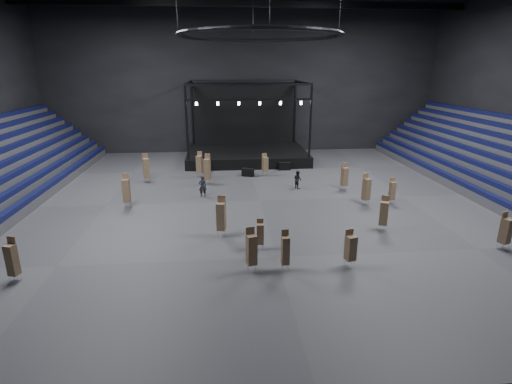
{
  "coord_description": "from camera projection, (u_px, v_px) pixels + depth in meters",
  "views": [
    {
      "loc": [
        -3.11,
        -31.62,
        10.73
      ],
      "look_at": [
        -0.45,
        -2.0,
        1.4
      ],
      "focal_mm": 28.0,
      "sensor_mm": 36.0,
      "label": 1
    }
  ],
  "objects": [
    {
      "name": "chair_stack_4",
      "position": [
        285.0,
        250.0,
        21.8
      ],
      "size": [
        0.44,
        0.44,
        2.33
      ],
      "rotation": [
        0.0,
        0.0,
        0.08
      ],
      "color": "silver",
      "rests_on": "floor"
    },
    {
      "name": "chair_stack_11",
      "position": [
        126.0,
        190.0,
        31.47
      ],
      "size": [
        0.58,
        0.58,
        2.8
      ],
      "rotation": [
        0.0,
        0.0,
        0.06
      ],
      "color": "silver",
      "rests_on": "floor"
    },
    {
      "name": "chair_stack_12",
      "position": [
        350.0,
        247.0,
        22.11
      ],
      "size": [
        0.64,
        0.64,
        2.2
      ],
      "rotation": [
        0.0,
        0.0,
        0.29
      ],
      "color": "silver",
      "rests_on": "floor"
    },
    {
      "name": "chair_stack_8",
      "position": [
        344.0,
        176.0,
        36.06
      ],
      "size": [
        0.62,
        0.62,
        2.51
      ],
      "rotation": [
        0.0,
        0.0,
        0.24
      ],
      "color": "silver",
      "rests_on": "floor"
    },
    {
      "name": "chair_stack_7",
      "position": [
        260.0,
        233.0,
        24.32
      ],
      "size": [
        0.45,
        0.45,
        1.95
      ],
      "rotation": [
        0.0,
        0.0,
        -0.06
      ],
      "color": "silver",
      "rests_on": "floor"
    },
    {
      "name": "chair_stack_2",
      "position": [
        207.0,
        169.0,
        37.87
      ],
      "size": [
        0.7,
        0.7,
        2.93
      ],
      "rotation": [
        0.0,
        0.0,
        -0.33
      ],
      "color": "silver",
      "rests_on": "floor"
    },
    {
      "name": "chair_stack_0",
      "position": [
        265.0,
        164.0,
        40.88
      ],
      "size": [
        0.66,
        0.66,
        2.33
      ],
      "rotation": [
        0.0,
        0.0,
        0.26
      ],
      "color": "silver",
      "rests_on": "floor"
    },
    {
      "name": "chair_stack_3",
      "position": [
        384.0,
        213.0,
        27.0
      ],
      "size": [
        0.73,
        0.73,
        2.48
      ],
      "rotation": [
        0.0,
        0.0,
        -0.43
      ],
      "color": "silver",
      "rests_on": "floor"
    },
    {
      "name": "chair_stack_6",
      "position": [
        366.0,
        189.0,
        32.18
      ],
      "size": [
        0.67,
        0.67,
        2.61
      ],
      "rotation": [
        0.0,
        0.0,
        0.41
      ],
      "color": "silver",
      "rests_on": "floor"
    },
    {
      "name": "wall_back",
      "position": [
        243.0,
        81.0,
        50.79
      ],
      "size": [
        50.0,
        0.2,
        18.0
      ],
      "primitive_type": "cube",
      "color": "black",
      "rests_on": "ground"
    },
    {
      "name": "flight_case_right",
      "position": [
        284.0,
        166.0,
        43.47
      ],
      "size": [
        1.3,
        0.69,
        0.85
      ],
      "primitive_type": "cube",
      "rotation": [
        0.0,
        0.0,
        0.04
      ],
      "color": "black",
      "rests_on": "floor"
    },
    {
      "name": "stage",
      "position": [
        246.0,
        147.0,
        48.52
      ],
      "size": [
        14.0,
        10.0,
        9.2
      ],
      "color": "black",
      "rests_on": "floor"
    },
    {
      "name": "chair_stack_14",
      "position": [
        221.0,
        216.0,
        26.1
      ],
      "size": [
        0.66,
        0.66,
        2.77
      ],
      "rotation": [
        0.0,
        0.0,
        -0.23
      ],
      "color": "silver",
      "rests_on": "floor"
    },
    {
      "name": "flight_case_mid",
      "position": [
        248.0,
        172.0,
        40.98
      ],
      "size": [
        1.33,
        1.01,
        0.8
      ],
      "primitive_type": "cube",
      "rotation": [
        0.0,
        0.0,
        -0.39
      ],
      "color": "black",
      "rests_on": "floor"
    },
    {
      "name": "man_center",
      "position": [
        203.0,
        186.0,
        34.33
      ],
      "size": [
        0.73,
        0.54,
        1.84
      ],
      "primitive_type": "imported",
      "rotation": [
        0.0,
        0.0,
        3.3
      ],
      "color": "black",
      "rests_on": "floor"
    },
    {
      "name": "chair_stack_1",
      "position": [
        146.0,
        168.0,
        38.49
      ],
      "size": [
        0.66,
        0.66,
        2.83
      ],
      "rotation": [
        0.0,
        0.0,
        0.28
      ],
      "color": "silver",
      "rests_on": "floor"
    },
    {
      "name": "truss_ring",
      "position": [
        260.0,
        35.0,
        29.63
      ],
      "size": [
        12.3,
        12.3,
        5.15
      ],
      "color": "black",
      "rests_on": "ceiling"
    },
    {
      "name": "chair_stack_13",
      "position": [
        12.0,
        259.0,
        20.56
      ],
      "size": [
        0.57,
        0.57,
        2.48
      ],
      "rotation": [
        0.0,
        0.0,
        -0.26
      ],
      "color": "silver",
      "rests_on": "floor"
    },
    {
      "name": "floor",
      "position": [
        259.0,
        201.0,
        33.52
      ],
      "size": [
        50.0,
        50.0,
        0.0
      ],
      "primitive_type": "plane",
      "color": "#424244",
      "rests_on": "ground"
    },
    {
      "name": "flight_case_left",
      "position": [
        204.0,
        169.0,
        42.5
      ],
      "size": [
        1.25,
        0.72,
        0.8
      ],
      "primitive_type": "cube",
      "rotation": [
        0.0,
        0.0,
        -0.11
      ],
      "color": "black",
      "rests_on": "floor"
    },
    {
      "name": "chair_stack_10",
      "position": [
        506.0,
        230.0,
        24.2
      ],
      "size": [
        0.71,
        0.71,
        2.4
      ],
      "rotation": [
        0.0,
        0.0,
        0.41
      ],
      "color": "silver",
      "rests_on": "floor"
    },
    {
      "name": "crew_member",
      "position": [
        298.0,
        180.0,
        36.75
      ],
      "size": [
        0.91,
        0.99,
        1.66
      ],
      "primitive_type": "imported",
      "rotation": [
        0.0,
        0.0,
        2.0
      ],
      "color": "black",
      "rests_on": "floor"
    },
    {
      "name": "chair_stack_15",
      "position": [
        199.0,
        164.0,
        40.27
      ],
      "size": [
        0.67,
        0.67,
        2.65
      ],
      "rotation": [
        0.0,
        0.0,
        -0.3
      ],
      "color": "silver",
      "rests_on": "floor"
    },
    {
      "name": "chair_stack_9",
      "position": [
        392.0,
        190.0,
        32.53
      ],
      "size": [
        0.44,
        0.44,
        2.17
      ],
      "rotation": [
        0.0,
        0.0,
        0.05
      ],
      "color": "silver",
      "rests_on": "floor"
    },
    {
      "name": "wall_front",
      "position": [
        335.0,
        133.0,
        10.87
      ],
      "size": [
        50.0,
        0.2,
        18.0
      ],
      "primitive_type": "cube",
      "color": "black",
      "rests_on": "ground"
    },
    {
      "name": "chair_stack_5",
      "position": [
        251.0,
        249.0,
        21.6
      ],
      "size": [
        0.63,
        0.63,
        2.53
      ],
      "rotation": [
        0.0,
        0.0,
        0.27
      ],
      "color": "silver",
      "rests_on": "floor"
    }
  ]
}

